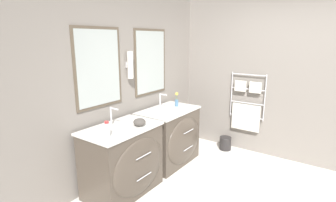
{
  "coord_description": "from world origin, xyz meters",
  "views": [
    {
      "loc": [
        -2.67,
        -0.49,
        1.91
      ],
      "look_at": [
        0.06,
        1.45,
        1.11
      ],
      "focal_mm": 28.0,
      "sensor_mm": 36.0,
      "label": 1
    }
  ],
  "objects": [
    {
      "name": "flower_vase",
      "position": [
        0.7,
        1.74,
        0.95
      ],
      "size": [
        0.06,
        0.06,
        0.23
      ],
      "color": "teal",
      "rests_on": "vanity_right"
    },
    {
      "name": "toiletry_bottle",
      "position": [
        -0.85,
        1.63,
        0.94
      ],
      "size": [
        0.07,
        0.07,
        0.18
      ],
      "color": "silver",
      "rests_on": "vanity_left"
    },
    {
      "name": "wall_back",
      "position": [
        -0.0,
        2.11,
        1.31
      ],
      "size": [
        4.85,
        0.16,
        2.6
      ],
      "color": "gray",
      "rests_on": "ground_plane"
    },
    {
      "name": "faucet_left",
      "position": [
        -0.55,
        1.88,
        0.97
      ],
      "size": [
        0.17,
        0.14,
        0.23
      ],
      "color": "silver",
      "rests_on": "vanity_left"
    },
    {
      "name": "amenity_bowl",
      "position": [
        -0.36,
        1.59,
        0.91
      ],
      "size": [
        0.16,
        0.16,
        0.09
      ],
      "color": "#4C4742",
      "rests_on": "vanity_left"
    },
    {
      "name": "waste_bin",
      "position": [
        1.43,
        1.19,
        0.12
      ],
      "size": [
        0.21,
        0.21,
        0.23
      ],
      "color": "#282626",
      "rests_on": "ground_plane"
    },
    {
      "name": "wall_right",
      "position": [
        1.66,
        0.93,
        1.29
      ],
      "size": [
        0.13,
        4.12,
        2.6
      ],
      "color": "gray",
      "rests_on": "ground_plane"
    },
    {
      "name": "vanity_right",
      "position": [
        0.46,
        1.69,
        0.43
      ],
      "size": [
        0.96,
        0.67,
        0.86
      ],
      "color": "#4C4238",
      "rests_on": "ground_plane"
    },
    {
      "name": "vanity_left",
      "position": [
        -0.55,
        1.69,
        0.43
      ],
      "size": [
        0.96,
        0.67,
        0.86
      ],
      "color": "#4C4238",
      "rests_on": "ground_plane"
    },
    {
      "name": "soap_dish",
      "position": [
        0.32,
        1.59,
        0.88
      ],
      "size": [
        0.11,
        0.07,
        0.04
      ],
      "color": "white",
      "rests_on": "vanity_right"
    },
    {
      "name": "faucet_right",
      "position": [
        0.46,
        1.88,
        0.97
      ],
      "size": [
        0.17,
        0.14,
        0.23
      ],
      "color": "silver",
      "rests_on": "vanity_right"
    }
  ]
}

